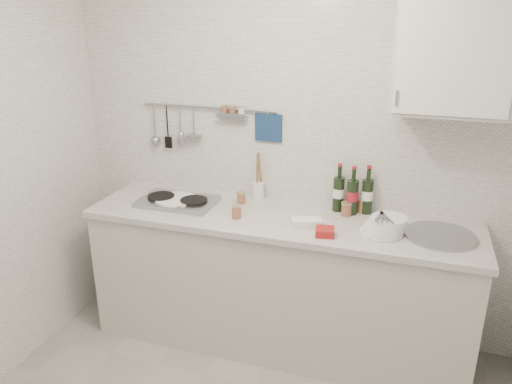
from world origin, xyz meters
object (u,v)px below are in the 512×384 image
wall_cabinet (455,47)px  wine_bottles (353,189)px  plate_stack_sink (385,225)px  utensil_crock (258,188)px  plate_stack_hob (175,201)px

wall_cabinet → wine_bottles: size_ratio=2.26×
plate_stack_sink → utensil_crock: 0.91m
plate_stack_sink → wall_cabinet: bearing=33.2°
plate_stack_hob → plate_stack_sink: size_ratio=1.11×
wall_cabinet → plate_stack_hob: bearing=-175.4°
wine_bottles → utensil_crock: utensil_crock is taller
plate_stack_hob → plate_stack_sink: 1.36m
wall_cabinet → wine_bottles: bearing=169.4°
plate_stack_sink → plate_stack_hob: bearing=178.5°
wall_cabinet → plate_stack_hob: 1.91m
wall_cabinet → utensil_crock: 1.47m
plate_stack_hob → wine_bottles: bearing=11.0°
utensil_crock → wall_cabinet: bearing=-6.3°
wine_bottles → wall_cabinet: bearing=-10.6°
wine_bottles → utensil_crock: 0.64m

